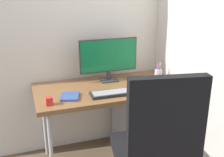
% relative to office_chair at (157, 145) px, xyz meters
% --- Properties ---
extents(ground_plane, '(8.00, 8.00, 0.00)m').
position_rel_office_chair_xyz_m(ground_plane, '(-0.08, 0.78, -0.58)').
color(ground_plane, brown).
extents(wall_back, '(2.60, 0.04, 2.80)m').
position_rel_office_chair_xyz_m(wall_back, '(-0.08, 1.13, 0.82)').
color(wall_back, silver).
rests_on(wall_back, ground_plane).
extents(wall_side_right, '(0.04, 1.98, 2.80)m').
position_rel_office_chair_xyz_m(wall_side_right, '(0.58, 0.59, 0.82)').
color(wall_side_right, silver).
rests_on(wall_side_right, ground_plane).
extents(desk, '(1.27, 0.65, 0.72)m').
position_rel_office_chair_xyz_m(desk, '(-0.08, 0.78, 0.09)').
color(desk, brown).
rests_on(desk, ground_plane).
extents(office_chair, '(0.60, 0.62, 1.10)m').
position_rel_office_chair_xyz_m(office_chair, '(0.00, 0.00, 0.00)').
color(office_chair, black).
rests_on(office_chair, ground_plane).
extents(filing_cabinet, '(0.40, 0.55, 0.58)m').
position_rel_office_chair_xyz_m(filing_cabinet, '(0.26, 0.80, -0.29)').
color(filing_cabinet, '#9EA0A5').
rests_on(filing_cabinet, ground_plane).
extents(monitor, '(0.55, 0.13, 0.40)m').
position_rel_office_chair_xyz_m(monitor, '(-0.02, 0.95, 0.37)').
color(monitor, '#333338').
rests_on(monitor, desk).
extents(keyboard, '(0.43, 0.15, 0.03)m').
position_rel_office_chair_xyz_m(keyboard, '(-0.07, 0.60, 0.15)').
color(keyboard, black).
rests_on(keyboard, desk).
extents(mouse, '(0.07, 0.11, 0.04)m').
position_rel_office_chair_xyz_m(mouse, '(0.28, 0.61, 0.15)').
color(mouse, slate).
rests_on(mouse, desk).
extents(pen_holder, '(0.07, 0.07, 0.17)m').
position_rel_office_chair_xyz_m(pen_holder, '(0.45, 0.84, 0.18)').
color(pen_holder, '#B2B5BA').
rests_on(pen_holder, desk).
extents(notebook, '(0.18, 0.20, 0.02)m').
position_rel_office_chair_xyz_m(notebook, '(-0.44, 0.65, 0.15)').
color(notebook, '#334C8C').
rests_on(notebook, desk).
extents(desk_clamp_accessory, '(0.05, 0.05, 0.06)m').
position_rel_office_chair_xyz_m(desk_clamp_accessory, '(-0.61, 0.57, 0.17)').
color(desk_clamp_accessory, red).
rests_on(desk_clamp_accessory, desk).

